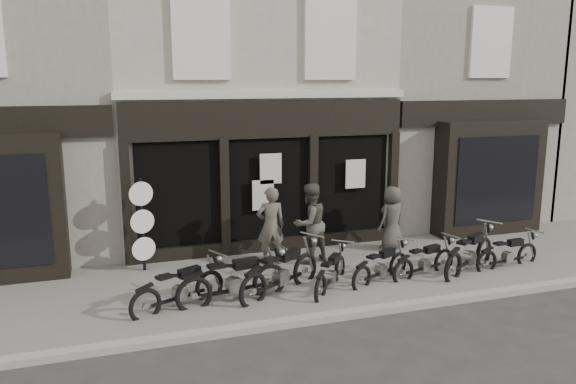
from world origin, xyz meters
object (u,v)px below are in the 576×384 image
object	(u,v)px
motorcycle_3	(331,276)
motorcycle_5	(425,264)
motorcycle_1	(234,284)
man_left	(271,226)
motorcycle_2	(281,276)
man_centre	(310,223)
motorcycle_6	(470,257)
advert_sign_post	(143,229)
man_right	(392,218)
motorcycle_7	(508,256)
motorcycle_0	(180,292)
motorcycle_4	(381,269)

from	to	relation	value
motorcycle_3	motorcycle_5	world-z (taller)	motorcycle_3
motorcycle_1	man_left	xyz separation A→B (m)	(1.33, 1.91, 0.60)
motorcycle_2	man_centre	world-z (taller)	man_centre
motorcycle_1	motorcycle_5	size ratio (longest dim) A/B	1.25
motorcycle_1	motorcycle_6	bearing A→B (deg)	-9.20
advert_sign_post	motorcycle_6	bearing A→B (deg)	-33.30
motorcycle_6	man_right	xyz separation A→B (m)	(-0.90, 2.04, 0.50)
motorcycle_7	man_left	distance (m)	5.59
motorcycle_0	motorcycle_4	xyz separation A→B (m)	(4.35, 0.07, -0.04)
motorcycle_3	man_centre	size ratio (longest dim) A/B	0.83
man_left	advert_sign_post	xyz separation A→B (m)	(-2.88, 0.45, 0.05)
motorcycle_1	motorcycle_3	bearing A→B (deg)	-8.43
motorcycle_1	advert_sign_post	distance (m)	2.91
motorcycle_1	motorcycle_6	xyz separation A→B (m)	(5.51, 0.05, -0.01)
man_centre	man_right	size ratio (longest dim) A/B	1.17
man_left	motorcycle_1	bearing A→B (deg)	59.98
motorcycle_0	advert_sign_post	xyz separation A→B (m)	(-0.49, 2.33, 0.70)
motorcycle_3	man_left	world-z (taller)	man_left
motorcycle_5	advert_sign_post	world-z (taller)	advert_sign_post
motorcycle_5	man_left	world-z (taller)	man_left
motorcycle_2	man_left	xyz separation A→B (m)	(0.30, 1.76, 0.59)
motorcycle_3	man_right	distance (m)	3.30
motorcycle_7	man_left	xyz separation A→B (m)	(-5.20, 1.92, 0.69)
man_right	motorcycle_7	bearing A→B (deg)	111.57
motorcycle_0	motorcycle_1	world-z (taller)	motorcycle_1
motorcycle_0	motorcycle_6	distance (m)	6.57
motorcycle_5	motorcycle_7	bearing A→B (deg)	-18.67
motorcycle_2	man_right	bearing A→B (deg)	-2.86
motorcycle_0	man_left	xyz separation A→B (m)	(2.39, 1.87, 0.64)
man_right	motorcycle_2	bearing A→B (deg)	7.38
motorcycle_5	motorcycle_7	distance (m)	2.16
man_right	motorcycle_1	bearing A→B (deg)	3.36
man_left	man_right	xyz separation A→B (m)	(3.28, 0.17, -0.11)
motorcycle_3	man_left	bearing A→B (deg)	62.54
motorcycle_1	motorcycle_5	bearing A→B (deg)	-8.29
motorcycle_0	motorcycle_5	world-z (taller)	motorcycle_0
motorcycle_1	advert_sign_post	size ratio (longest dim) A/B	1.03
motorcycle_1	motorcycle_2	xyz separation A→B (m)	(1.02, 0.15, 0.00)
man_left	advert_sign_post	bearing A→B (deg)	-4.17
motorcycle_4	advert_sign_post	distance (m)	5.39
motorcycle_2	motorcycle_6	distance (m)	4.49
motorcycle_1	motorcycle_5	world-z (taller)	motorcycle_1
motorcycle_5	motorcycle_1	bearing A→B (deg)	165.81
motorcycle_0	motorcycle_3	distance (m)	3.14
motorcycle_1	man_left	distance (m)	2.40
motorcycle_0	motorcycle_1	bearing A→B (deg)	-27.07
motorcycle_4	motorcycle_6	world-z (taller)	motorcycle_6
motorcycle_0	man_right	world-z (taller)	man_right
motorcycle_4	man_left	world-z (taller)	man_left
motorcycle_6	man_left	size ratio (longest dim) A/B	1.13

